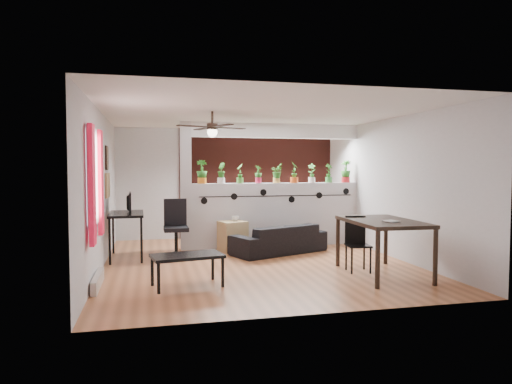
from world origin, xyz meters
name	(u,v)px	position (x,y,z in m)	size (l,w,h in m)	color
room_shell	(255,189)	(0.00, 0.00, 1.30)	(6.30, 7.10, 2.90)	#9B5A33
partition_wall	(276,215)	(0.80, 1.50, 0.68)	(3.60, 0.18, 1.35)	#BCBCC1
ceiling_header	(277,131)	(0.80, 1.50, 2.45)	(3.60, 0.18, 0.30)	silver
pier_column	(186,186)	(-1.11, 1.50, 1.30)	(0.22, 0.20, 2.60)	#BCBCC1
brick_panel	(260,183)	(0.80, 2.97, 1.30)	(3.90, 0.05, 2.60)	#A33C2F
vine_decal	(278,196)	(0.80, 1.40, 1.08)	(3.31, 0.01, 0.30)	black
window_assembly	(94,179)	(-2.56, -1.20, 1.51)	(0.09, 1.30, 1.55)	white
baseboard_heater	(98,281)	(-2.54, -1.20, 0.09)	(0.08, 1.00, 0.18)	beige
corkboard	(108,185)	(-2.58, 0.95, 1.35)	(0.03, 0.60, 0.45)	#9C764B
framed_art	(107,158)	(-2.58, 0.90, 1.85)	(0.03, 0.34, 0.44)	#8C7259
ceiling_fan	(212,129)	(-0.80, -0.30, 2.31)	(1.19, 1.19, 0.43)	black
potted_plant_0	(202,171)	(-0.78, 1.50, 1.60)	(0.29, 0.25, 0.48)	orange
potted_plant_1	(221,172)	(-0.39, 1.50, 1.58)	(0.19, 0.23, 0.43)	white
potted_plant_2	(240,173)	(0.01, 1.50, 1.57)	(0.17, 0.21, 0.40)	#478D33
potted_plant_3	(258,174)	(0.40, 1.50, 1.55)	(0.20, 0.22, 0.37)	#C61F46
potted_plant_4	(276,173)	(0.80, 1.50, 1.57)	(0.21, 0.24, 0.41)	#E8B652
potted_plant_5	(294,171)	(1.20, 1.50, 1.59)	(0.26, 0.29, 0.46)	#D55219
potted_plant_6	(312,173)	(1.59, 1.50, 1.57)	(0.26, 0.23, 0.42)	silver
potted_plant_7	(329,172)	(1.99, 1.50, 1.57)	(0.25, 0.27, 0.41)	#2F8132
potted_plant_8	(346,171)	(2.38, 1.50, 1.61)	(0.33, 0.33, 0.49)	red
sofa	(279,239)	(0.64, 0.72, 0.27)	(1.83, 0.72, 0.53)	black
cube_shelf	(233,236)	(-0.22, 1.10, 0.30)	(0.49, 0.44, 0.60)	tan
cup	(235,219)	(-0.17, 1.10, 0.66)	(0.13, 0.13, 0.11)	gray
computer_desk	(126,217)	(-2.25, 0.86, 0.76)	(0.64, 1.18, 0.84)	black
monitor	(127,207)	(-2.25, 1.01, 0.94)	(0.06, 0.36, 0.20)	black
office_chair	(176,232)	(-1.35, 0.80, 0.47)	(0.55, 0.55, 1.06)	black
dining_table	(383,226)	(1.70, -1.41, 0.77)	(1.01, 1.61, 0.86)	black
book	(386,222)	(1.60, -1.71, 0.87)	(0.17, 0.23, 0.02)	gray
folding_chair	(357,239)	(1.44, -1.05, 0.52)	(0.40, 0.40, 0.89)	black
coffee_table	(187,258)	(-1.31, -1.43, 0.41)	(1.05, 0.70, 0.45)	black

